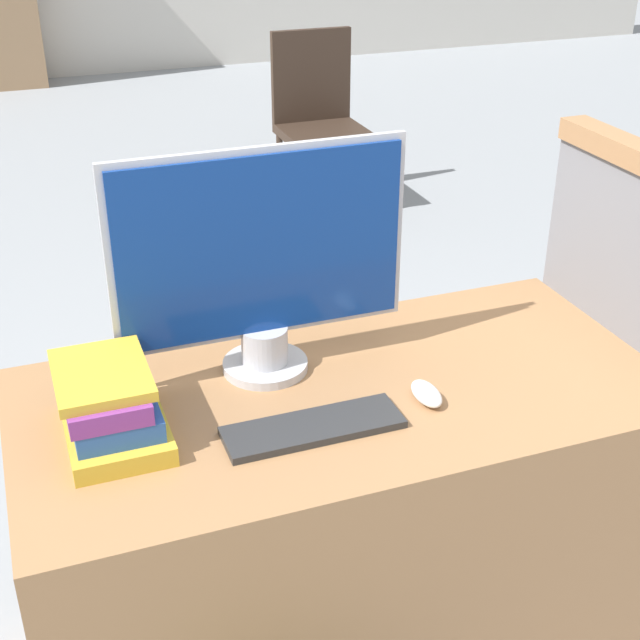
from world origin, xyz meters
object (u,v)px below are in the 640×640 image
mouse (426,394)px  book_stack (110,406)px  monitor (262,261)px  keyboard (313,427)px  far_chair (319,113)px

mouse → book_stack: (-0.62, 0.10, 0.05)m
monitor → keyboard: size_ratio=1.77×
mouse → book_stack: bearing=170.9°
book_stack → keyboard: bearing=-18.4°
book_stack → far_chair: bearing=62.9°
far_chair → book_stack: bearing=-90.6°
keyboard → book_stack: size_ratio=1.30×
monitor → far_chair: (1.16, 2.83, -0.50)m
mouse → far_chair: (0.89, 3.07, -0.26)m
book_stack → far_chair: far_chair is taller
keyboard → far_chair: (1.15, 3.09, -0.25)m
far_chair → mouse: bearing=-79.8°
monitor → far_chair: monitor is taller
monitor → mouse: (0.27, -0.24, -0.24)m
keyboard → monitor: bearing=94.1°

